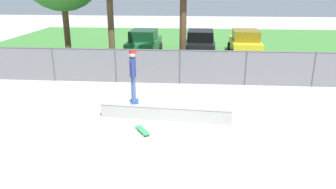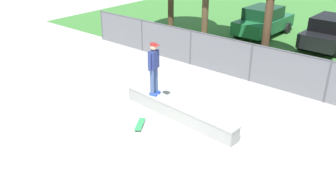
# 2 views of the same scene
# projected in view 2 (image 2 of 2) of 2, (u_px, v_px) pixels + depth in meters

# --- Properties ---
(ground_plane) EXTENTS (80.00, 80.00, 0.00)m
(ground_plane) POSITION_uv_depth(u_px,v_px,m) (165.00, 134.00, 11.19)
(ground_plane) COLOR #ADAAA3
(grass_strip) EXTENTS (30.23, 20.00, 0.02)m
(grass_strip) POSITION_uv_depth(u_px,v_px,m) (331.00, 30.00, 22.04)
(grass_strip) COLOR #3D7A33
(grass_strip) RESTS_ON ground
(concrete_ledge) EXTENTS (4.60, 0.82, 0.54)m
(concrete_ledge) POSITION_uv_depth(u_px,v_px,m) (178.00, 111.00, 11.95)
(concrete_ledge) COLOR #999993
(concrete_ledge) RESTS_ON ground
(skateboarder) EXTENTS (0.35, 0.59, 1.84)m
(skateboarder) POSITION_uv_depth(u_px,v_px,m) (154.00, 67.00, 12.07)
(skateboarder) COLOR #2647A5
(skateboarder) RESTS_ON concrete_ledge
(skateboard) EXTENTS (0.59, 0.79, 0.09)m
(skateboard) POSITION_uv_depth(u_px,v_px,m) (140.00, 124.00, 11.58)
(skateboard) COLOR #2D8C4C
(skateboard) RESTS_ON ground
(chainlink_fence) EXTENTS (18.30, 0.07, 1.62)m
(chainlink_fence) POSITION_uv_depth(u_px,v_px,m) (251.00, 61.00, 14.53)
(chainlink_fence) COLOR #4C4C51
(chainlink_fence) RESTS_ON ground
(car_green) EXTENTS (2.10, 4.24, 1.66)m
(car_green) POSITION_uv_depth(u_px,v_px,m) (263.00, 21.00, 20.57)
(car_green) COLOR #1E6638
(car_green) RESTS_ON ground
(car_black) EXTENTS (2.10, 4.24, 1.66)m
(car_black) POSITION_uv_depth(u_px,v_px,m) (330.00, 32.00, 18.51)
(car_black) COLOR black
(car_black) RESTS_ON ground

